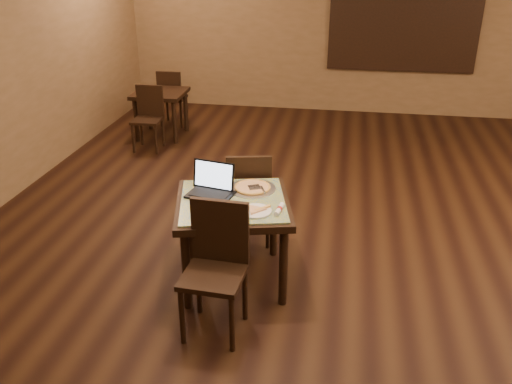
% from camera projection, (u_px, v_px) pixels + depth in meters
% --- Properties ---
extents(ground, '(10.00, 10.00, 0.00)m').
position_uv_depth(ground, '(369.00, 271.00, 4.85)').
color(ground, black).
rests_on(ground, ground).
extents(wall_back, '(8.00, 0.02, 3.00)m').
position_uv_depth(wall_back, '(372.00, 21.00, 8.67)').
color(wall_back, olive).
rests_on(wall_back, ground).
extents(mural, '(2.34, 0.05, 1.64)m').
position_uv_depth(mural, '(404.00, 19.00, 8.54)').
color(mural, navy).
rests_on(mural, wall_back).
extents(tiled_table, '(1.11, 1.11, 0.76)m').
position_uv_depth(tiled_table, '(233.00, 211.00, 4.46)').
color(tiled_table, black).
rests_on(tiled_table, ground).
extents(chair_main_near, '(0.46, 0.46, 1.00)m').
position_uv_depth(chair_main_near, '(217.00, 260.00, 3.95)').
color(chair_main_near, black).
rests_on(chair_main_near, ground).
extents(chair_main_far, '(0.49, 0.49, 0.95)m').
position_uv_depth(chair_main_far, '(249.00, 194.00, 5.06)').
color(chair_main_far, black).
rests_on(chair_main_far, ground).
extents(laptop, '(0.41, 0.36, 0.25)m').
position_uv_depth(laptop, '(212.00, 186.00, 4.51)').
color(laptop, black).
rests_on(laptop, tiled_table).
extents(plate, '(0.25, 0.25, 0.01)m').
position_uv_depth(plate, '(256.00, 211.00, 4.21)').
color(plate, white).
rests_on(plate, tiled_table).
extents(pizza_slice, '(0.25, 0.25, 0.02)m').
position_uv_depth(pizza_slice, '(256.00, 209.00, 4.21)').
color(pizza_slice, '#F9E8A6').
rests_on(pizza_slice, plate).
extents(pizza_pan, '(0.40, 0.40, 0.01)m').
position_uv_depth(pizza_pan, '(252.00, 188.00, 4.61)').
color(pizza_pan, silver).
rests_on(pizza_pan, tiled_table).
extents(pizza_whole, '(0.31, 0.31, 0.02)m').
position_uv_depth(pizza_whole, '(252.00, 187.00, 4.60)').
color(pizza_whole, '#F9E8A6').
rests_on(pizza_whole, pizza_pan).
extents(spatula, '(0.18, 0.26, 0.01)m').
position_uv_depth(spatula, '(254.00, 187.00, 4.58)').
color(spatula, silver).
rests_on(spatula, pizza_whole).
extents(napkin_roll, '(0.06, 0.19, 0.04)m').
position_uv_depth(napkin_roll, '(279.00, 209.00, 4.22)').
color(napkin_roll, white).
rests_on(napkin_roll, tiled_table).
extents(other_table_b, '(0.73, 0.73, 0.68)m').
position_uv_depth(other_table_b, '(160.00, 99.00, 7.93)').
color(other_table_b, black).
rests_on(other_table_b, ground).
extents(other_table_b_chair_near, '(0.38, 0.38, 0.88)m').
position_uv_depth(other_table_b_chair_near, '(149.00, 114.00, 7.50)').
color(other_table_b_chair_near, black).
rests_on(other_table_b_chair_near, ground).
extents(other_table_b_chair_far, '(0.38, 0.38, 0.88)m').
position_uv_depth(other_table_b_chair_far, '(172.00, 95.00, 8.42)').
color(other_table_b_chair_far, black).
rests_on(other_table_b_chair_far, ground).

